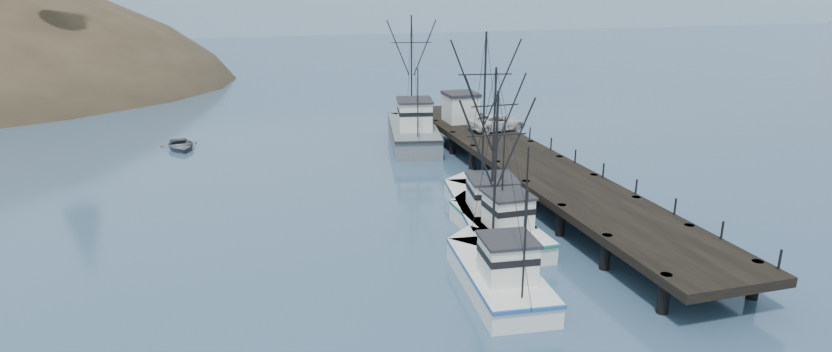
% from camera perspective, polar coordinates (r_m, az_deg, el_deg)
% --- Properties ---
extents(ground, '(400.00, 400.00, 0.00)m').
position_cam_1_polar(ground, '(31.99, -0.73, -11.36)').
color(ground, '#314D6D').
rests_on(ground, ground).
extents(pier, '(6.00, 44.00, 2.00)m').
position_cam_1_polar(pier, '(50.03, 9.86, 1.16)').
color(pier, black).
rests_on(pier, ground).
extents(distant_ridge, '(360.00, 40.00, 26.00)m').
position_cam_1_polar(distant_ridge, '(198.45, -11.43, 12.44)').
color(distant_ridge, '#9EB2C6').
rests_on(distant_ridge, ground).
extents(distant_ridge_far, '(180.00, 25.00, 18.00)m').
position_cam_1_polar(distant_ridge_far, '(215.11, -25.46, 11.49)').
color(distant_ridge_far, silver).
rests_on(distant_ridge_far, ground).
extents(trawler_near, '(3.48, 10.27, 10.59)m').
position_cam_1_polar(trawler_near, '(39.77, 7.13, -4.29)').
color(trawler_near, white).
rests_on(trawler_near, ground).
extents(trawler_mid, '(4.24, 10.35, 10.34)m').
position_cam_1_polar(trawler_mid, '(33.67, 7.15, -8.41)').
color(trawler_mid, white).
rests_on(trawler_mid, ground).
extents(trawler_far, '(5.57, 12.26, 12.32)m').
position_cam_1_polar(trawler_far, '(42.95, 6.08, -2.60)').
color(trawler_far, white).
rests_on(trawler_far, ground).
extents(work_vessel, '(6.56, 14.42, 12.18)m').
position_cam_1_polar(work_vessel, '(61.66, -0.28, 4.01)').
color(work_vessel, slate).
rests_on(work_vessel, ground).
extents(pier_shed, '(3.00, 3.20, 2.80)m').
position_cam_1_polar(pier_shed, '(61.89, 3.94, 6.09)').
color(pier_shed, silver).
rests_on(pier_shed, pier).
extents(pickup_truck, '(5.67, 3.30, 1.48)m').
position_cam_1_polar(pickup_truck, '(58.77, 7.18, 4.73)').
color(pickup_truck, silver).
rests_on(pickup_truck, pier).
extents(motorboat, '(4.16, 5.28, 0.99)m').
position_cam_1_polar(motorboat, '(63.76, -19.97, 2.26)').
color(motorboat, '#53585C').
rests_on(motorboat, ground).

